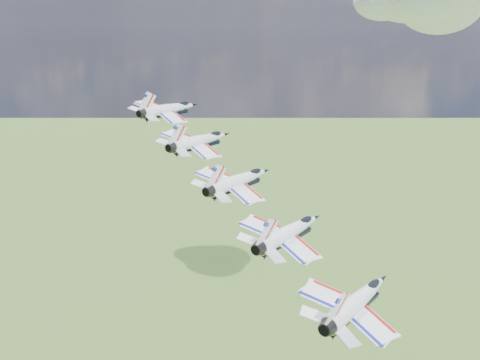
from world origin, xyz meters
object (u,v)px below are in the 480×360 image
(jet_1, at_px, (201,140))
(jet_2, at_px, (240,180))
(jet_4, at_px, (358,300))
(jet_0, at_px, (170,109))
(jet_3, at_px, (290,231))

(jet_1, height_order, jet_2, jet_1)
(jet_2, distance_m, jet_4, 23.90)
(jet_1, bearing_deg, jet_0, 157.18)
(jet_2, xyz_separation_m, jet_4, (16.82, -15.82, -6.18))
(jet_2, distance_m, jet_3, 11.95)
(jet_2, bearing_deg, jet_1, 157.18)
(jet_3, bearing_deg, jet_0, 157.18)
(jet_3, bearing_deg, jet_1, 157.18)
(jet_1, distance_m, jet_2, 11.95)
(jet_0, distance_m, jet_2, 23.90)
(jet_0, distance_m, jet_4, 47.81)
(jet_1, xyz_separation_m, jet_2, (8.41, -7.91, -3.09))
(jet_2, relative_size, jet_4, 1.00)
(jet_1, xyz_separation_m, jet_4, (25.23, -23.73, -9.27))
(jet_0, relative_size, jet_2, 1.00)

